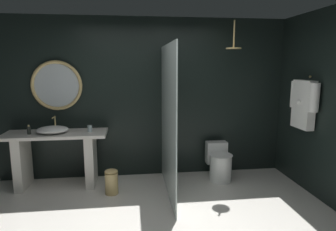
{
  "coord_description": "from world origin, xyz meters",
  "views": [
    {
      "loc": [
        -0.26,
        -2.94,
        1.85
      ],
      "look_at": [
        0.21,
        0.81,
        1.19
      ],
      "focal_mm": 31.32,
      "sensor_mm": 36.0,
      "label": 1
    }
  ],
  "objects_px": {
    "tumbler_cup": "(90,129)",
    "round_wall_mirror": "(57,86)",
    "hanging_bathrobe": "(304,102)",
    "soap_dispenser": "(29,130)",
    "toilet": "(219,163)",
    "waste_bin": "(111,181)",
    "vessel_sink": "(52,130)",
    "rain_shower_head": "(234,46)"
  },
  "relations": [
    {
      "from": "soap_dispenser",
      "to": "waste_bin",
      "type": "xyz_separation_m",
      "value": [
        1.2,
        -0.36,
        -0.71
      ]
    },
    {
      "from": "waste_bin",
      "to": "soap_dispenser",
      "type": "bearing_deg",
      "value": 163.2
    },
    {
      "from": "toilet",
      "to": "waste_bin",
      "type": "relative_size",
      "value": 1.58
    },
    {
      "from": "toilet",
      "to": "waste_bin",
      "type": "distance_m",
      "value": 1.75
    },
    {
      "from": "tumbler_cup",
      "to": "rain_shower_head",
      "type": "relative_size",
      "value": 0.24
    },
    {
      "from": "tumbler_cup",
      "to": "toilet",
      "type": "height_order",
      "value": "tumbler_cup"
    },
    {
      "from": "waste_bin",
      "to": "round_wall_mirror",
      "type": "bearing_deg",
      "value": 141.26
    },
    {
      "from": "tumbler_cup",
      "to": "hanging_bathrobe",
      "type": "bearing_deg",
      "value": -10.2
    },
    {
      "from": "tumbler_cup",
      "to": "waste_bin",
      "type": "distance_m",
      "value": 0.88
    },
    {
      "from": "hanging_bathrobe",
      "to": "soap_dispenser",
      "type": "bearing_deg",
      "value": 172.61
    },
    {
      "from": "vessel_sink",
      "to": "tumbler_cup",
      "type": "height_order",
      "value": "vessel_sink"
    },
    {
      "from": "round_wall_mirror",
      "to": "toilet",
      "type": "height_order",
      "value": "round_wall_mirror"
    },
    {
      "from": "vessel_sink",
      "to": "tumbler_cup",
      "type": "relative_size",
      "value": 4.7
    },
    {
      "from": "soap_dispenser",
      "to": "waste_bin",
      "type": "bearing_deg",
      "value": -16.8
    },
    {
      "from": "soap_dispenser",
      "to": "round_wall_mirror",
      "type": "xyz_separation_m",
      "value": [
        0.36,
        0.31,
        0.63
      ]
    },
    {
      "from": "tumbler_cup",
      "to": "round_wall_mirror",
      "type": "height_order",
      "value": "round_wall_mirror"
    },
    {
      "from": "waste_bin",
      "to": "tumbler_cup",
      "type": "bearing_deg",
      "value": 129.06
    },
    {
      "from": "rain_shower_head",
      "to": "vessel_sink",
      "type": "bearing_deg",
      "value": 177.91
    },
    {
      "from": "vessel_sink",
      "to": "soap_dispenser",
      "type": "bearing_deg",
      "value": -178.09
    },
    {
      "from": "vessel_sink",
      "to": "rain_shower_head",
      "type": "relative_size",
      "value": 1.11
    },
    {
      "from": "round_wall_mirror",
      "to": "hanging_bathrobe",
      "type": "height_order",
      "value": "round_wall_mirror"
    },
    {
      "from": "rain_shower_head",
      "to": "toilet",
      "type": "xyz_separation_m",
      "value": [
        -0.14,
        0.07,
        -1.85
      ]
    },
    {
      "from": "round_wall_mirror",
      "to": "waste_bin",
      "type": "bearing_deg",
      "value": -38.74
    },
    {
      "from": "round_wall_mirror",
      "to": "hanging_bathrobe",
      "type": "xyz_separation_m",
      "value": [
        3.62,
        -0.83,
        -0.21
      ]
    },
    {
      "from": "round_wall_mirror",
      "to": "hanging_bathrobe",
      "type": "distance_m",
      "value": 3.72
    },
    {
      "from": "soap_dispenser",
      "to": "toilet",
      "type": "relative_size",
      "value": 0.24
    },
    {
      "from": "toilet",
      "to": "hanging_bathrobe",
      "type": "bearing_deg",
      "value": -24.81
    },
    {
      "from": "hanging_bathrobe",
      "to": "waste_bin",
      "type": "height_order",
      "value": "hanging_bathrobe"
    },
    {
      "from": "soap_dispenser",
      "to": "hanging_bathrobe",
      "type": "distance_m",
      "value": 4.04
    },
    {
      "from": "tumbler_cup",
      "to": "round_wall_mirror",
      "type": "relative_size",
      "value": 0.13
    },
    {
      "from": "rain_shower_head",
      "to": "toilet",
      "type": "distance_m",
      "value": 1.86
    },
    {
      "from": "hanging_bathrobe",
      "to": "tumbler_cup",
      "type": "bearing_deg",
      "value": 169.8
    },
    {
      "from": "soap_dispenser",
      "to": "toilet",
      "type": "bearing_deg",
      "value": -0.41
    },
    {
      "from": "hanging_bathrobe",
      "to": "waste_bin",
      "type": "distance_m",
      "value": 3.01
    },
    {
      "from": "hanging_bathrobe",
      "to": "toilet",
      "type": "relative_size",
      "value": 1.33
    },
    {
      "from": "soap_dispenser",
      "to": "waste_bin",
      "type": "relative_size",
      "value": 0.37
    },
    {
      "from": "rain_shower_head",
      "to": "hanging_bathrobe",
      "type": "distance_m",
      "value": 1.31
    },
    {
      "from": "tumbler_cup",
      "to": "rain_shower_head",
      "type": "bearing_deg",
      "value": -3.45
    },
    {
      "from": "hanging_bathrobe",
      "to": "toilet",
      "type": "xyz_separation_m",
      "value": [
        -1.07,
        0.5,
        -1.04
      ]
    },
    {
      "from": "vessel_sink",
      "to": "soap_dispenser",
      "type": "relative_size",
      "value": 3.41
    },
    {
      "from": "tumbler_cup",
      "to": "waste_bin",
      "type": "relative_size",
      "value": 0.27
    },
    {
      "from": "vessel_sink",
      "to": "round_wall_mirror",
      "type": "relative_size",
      "value": 0.6
    }
  ]
}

